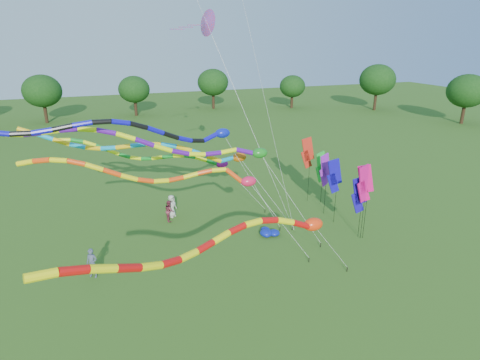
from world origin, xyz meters
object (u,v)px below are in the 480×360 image
object	(u,v)px
tube_kite_orange	(170,175)
person_a	(172,206)
person_c	(169,211)
blue_nylon_heap	(269,232)
person_b	(92,263)
tube_kite_red	(238,238)

from	to	relation	value
tube_kite_orange	person_a	bearing A→B (deg)	90.23
tube_kite_orange	person_c	bearing A→B (deg)	91.69
blue_nylon_heap	person_b	xyz separation A→B (m)	(-11.04, -1.24, 0.66)
person_b	person_c	bearing A→B (deg)	75.79
person_a	person_c	bearing A→B (deg)	-154.49
tube_kite_red	person_a	bearing A→B (deg)	73.56
person_b	person_c	size ratio (longest dim) A/B	1.10
tube_kite_orange	tube_kite_red	bearing A→B (deg)	-62.36
tube_kite_red	person_b	distance (m)	9.79
blue_nylon_heap	person_b	world-z (taller)	person_b
person_b	blue_nylon_heap	bearing A→B (deg)	35.00
tube_kite_red	person_a	xyz separation A→B (m)	(-0.45, 13.06, -3.80)
tube_kite_orange	person_a	world-z (taller)	tube_kite_orange
person_b	tube_kite_orange	bearing A→B (deg)	9.56
tube_kite_orange	blue_nylon_heap	xyz separation A→B (m)	(6.75, 2.72, -5.73)
person_a	tube_kite_orange	bearing A→B (deg)	-138.87
person_a	person_c	xyz separation A→B (m)	(-0.29, -0.62, -0.06)
person_a	blue_nylon_heap	bearing A→B (deg)	-82.46
tube_kite_red	blue_nylon_heap	xyz separation A→B (m)	(5.03, 7.98, -4.46)
tube_kite_red	person_a	world-z (taller)	tube_kite_red
tube_kite_orange	person_b	distance (m)	6.80
tube_kite_red	person_c	world-z (taller)	tube_kite_red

